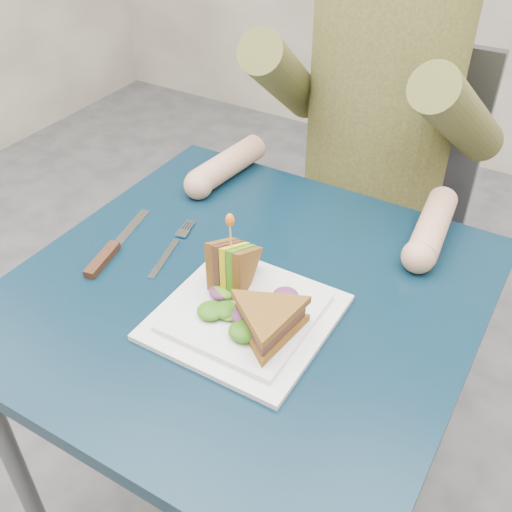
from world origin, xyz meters
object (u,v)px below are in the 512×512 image
Objects in this scene: plate at (245,315)px; sandwich_upright at (231,267)px; table at (245,321)px; diner at (383,72)px; fork at (171,249)px; knife at (108,253)px; sandwich_flat at (268,321)px; chair at (380,196)px.

plate is 0.08m from sandwich_upright.
diner reaches higher than table.
sandwich_upright is at bearing -13.91° from fork.
knife is (-0.24, -0.03, -0.05)m from sandwich_upright.
sandwich_upright is (-0.11, 0.07, 0.01)m from sandwich_flat.
sandwich_upright reaches higher than table.
diner reaches higher than fork.
diner is 0.68m from sandwich_flat.
sandwich_flat is at bearing -32.90° from sandwich_upright.
diner is 0.70m from knife.
diner is 0.66m from plate.
plate reaches higher than fork.
sandwich_upright is 0.80× the size of fork.
fork is at bearing -107.05° from diner.
fork is at bearing 173.43° from table.
plate is (0.04, -0.75, 0.20)m from chair.
diner is 0.61m from sandwich_upright.
sandwich_upright reaches higher than plate.
knife is (-0.09, -0.07, 0.00)m from fork.
table is 1.01× the size of diner.
fork is at bearing 166.09° from sandwich_upright.
sandwich_flat is at bearing -24.44° from plate.
sandwich_flat is (0.05, -0.02, 0.04)m from plate.
knife reaches higher than fork.
plate is 0.23m from fork.
fork is (-0.16, 0.04, -0.05)m from sandwich_upright.
table is 0.12m from plate.
sandwich_flat is 0.90× the size of knife.
fork is (-0.17, -0.67, 0.19)m from chair.
sandwich_upright is at bearing -91.18° from diner.
chair is at bearing 97.07° from sandwich_flat.
table is 0.69m from chair.
plate is 1.18× the size of knife.
diner reaches higher than plate.
chair is 0.78m from plate.
chair is 1.25× the size of diner.
sandwich_upright is (-0.01, -0.70, 0.24)m from chair.
chair reaches higher than plate.
sandwich_flat is at bearing -82.93° from chair.
plate is 0.07m from sandwich_flat.
knife is (-0.30, 0.01, -0.00)m from plate.
plate is at bearing -2.57° from knife.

